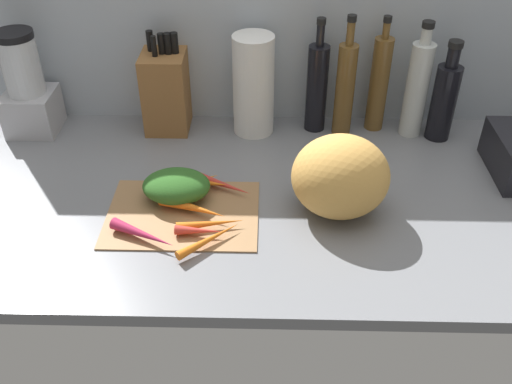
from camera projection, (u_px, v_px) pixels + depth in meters
ground_plane at (282, 197)px, 140.37cm from camera, size 170.00×80.00×3.00cm
wall_back at (284, 15)px, 152.57cm from camera, size 170.00×3.00×60.00cm
cutting_board at (183, 213)px, 132.21cm from camera, size 34.76×25.47×0.80cm
carrot_0 at (209, 239)px, 122.64cm from camera, size 13.49×12.33×2.08cm
carrot_1 at (143, 234)px, 123.55cm from camera, size 15.49×9.51×2.71cm
carrot_2 at (198, 231)px, 124.87cm from camera, size 10.33×2.58×2.20cm
carrot_3 at (201, 182)px, 138.56cm from camera, size 12.85×4.95×3.32cm
carrot_4 at (210, 224)px, 126.87cm from camera, size 15.13×4.81×2.13cm
carrot_5 at (223, 184)px, 138.86cm from camera, size 14.67×9.24×2.35cm
carrot_6 at (193, 182)px, 139.11cm from camera, size 13.05×8.71×2.59cm
carrot_7 at (193, 208)px, 130.75cm from camera, size 16.29×8.84×3.03cm
carrot_greens_pile at (176, 186)px, 134.38cm from camera, size 15.91×12.24×6.73cm
winter_squash at (340, 177)px, 128.08cm from camera, size 22.02×20.03×19.06cm
knife_block at (166, 90)px, 158.55cm from camera, size 11.82×14.29×27.55cm
blender_appliance at (27, 90)px, 156.36cm from camera, size 13.40×13.40×28.75cm
paper_towel_roll at (253, 85)px, 155.08cm from camera, size 11.18×11.18×27.75cm
bottle_0 at (317, 87)px, 156.72cm from camera, size 5.82×5.82×31.93cm
bottle_1 at (345, 88)px, 154.18cm from camera, size 5.20×5.20×33.58cm
bottle_2 at (379, 83)px, 156.55cm from camera, size 5.21×5.21×32.30cm
bottle_3 at (417, 88)px, 153.88cm from camera, size 6.11×6.11×32.09cm
bottle_4 at (444, 99)px, 153.52cm from camera, size 6.69×6.69×27.84cm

